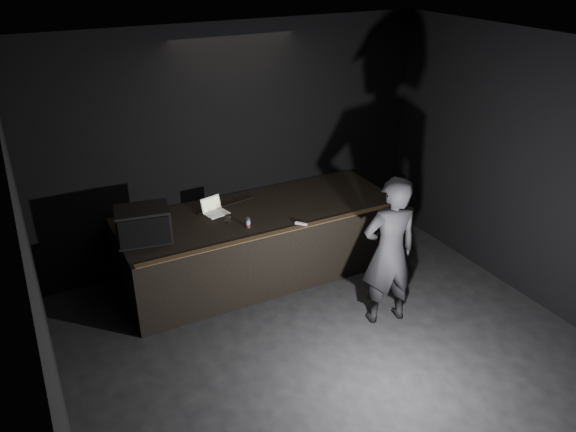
{
  "coord_description": "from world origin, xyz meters",
  "views": [
    {
      "loc": [
        -2.95,
        -3.82,
        4.47
      ],
      "look_at": [
        0.23,
        2.3,
        1.05
      ],
      "focal_mm": 35.0,
      "sensor_mm": 36.0,
      "label": 1
    }
  ],
  "objects_px": {
    "stage_riser": "(261,242)",
    "stage_monitor": "(143,224)",
    "laptop": "(214,209)",
    "beer_can": "(248,222)",
    "person": "(390,252)"
  },
  "relations": [
    {
      "from": "stage_riser",
      "to": "stage_monitor",
      "type": "xyz_separation_m",
      "value": [
        -1.67,
        -0.1,
        0.72
      ]
    },
    {
      "from": "beer_can",
      "to": "person",
      "type": "height_order",
      "value": "person"
    },
    {
      "from": "stage_monitor",
      "to": "beer_can",
      "type": "xyz_separation_m",
      "value": [
        1.32,
        -0.29,
        -0.15
      ]
    },
    {
      "from": "stage_riser",
      "to": "stage_monitor",
      "type": "height_order",
      "value": "stage_monitor"
    },
    {
      "from": "person",
      "to": "beer_can",
      "type": "bearing_deg",
      "value": -36.84
    },
    {
      "from": "stage_riser",
      "to": "person",
      "type": "height_order",
      "value": "person"
    },
    {
      "from": "laptop",
      "to": "beer_can",
      "type": "bearing_deg",
      "value": -82.35
    },
    {
      "from": "stage_riser",
      "to": "beer_can",
      "type": "height_order",
      "value": "beer_can"
    },
    {
      "from": "stage_monitor",
      "to": "laptop",
      "type": "relative_size",
      "value": 2.0
    },
    {
      "from": "stage_monitor",
      "to": "stage_riser",
      "type": "bearing_deg",
      "value": 13.21
    },
    {
      "from": "stage_monitor",
      "to": "beer_can",
      "type": "relative_size",
      "value": 5.09
    },
    {
      "from": "stage_riser",
      "to": "person",
      "type": "bearing_deg",
      "value": -62.37
    },
    {
      "from": "stage_riser",
      "to": "stage_monitor",
      "type": "relative_size",
      "value": 5.44
    },
    {
      "from": "stage_riser",
      "to": "laptop",
      "type": "relative_size",
      "value": 10.87
    },
    {
      "from": "laptop",
      "to": "person",
      "type": "height_order",
      "value": "person"
    }
  ]
}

